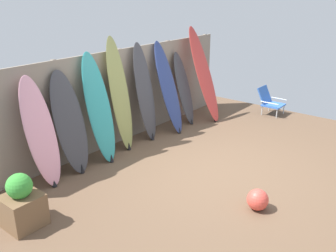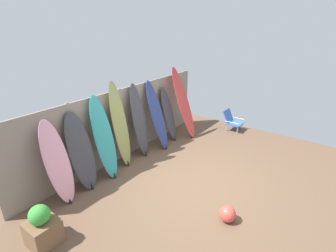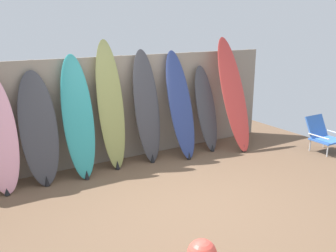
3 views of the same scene
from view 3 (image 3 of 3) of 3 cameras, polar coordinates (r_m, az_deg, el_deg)
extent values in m
plane|color=brown|center=(5.15, 2.95, -11.43)|extent=(7.68, 7.68, 0.00)
cube|color=gray|center=(6.50, -6.91, 2.66)|extent=(6.08, 0.04, 1.80)
cylinder|color=slate|center=(6.11, -19.43, 1.04)|extent=(0.10, 0.10, 1.80)
cylinder|color=slate|center=(6.54, -7.05, 2.73)|extent=(0.10, 0.10, 1.80)
cylinder|color=slate|center=(7.24, 3.39, 4.05)|extent=(0.10, 0.10, 1.80)
cylinder|color=slate|center=(8.13, 11.80, 5.02)|extent=(0.10, 0.10, 1.80)
cone|color=black|center=(5.74, -23.35, -9.17)|extent=(0.08, 0.08, 0.10)
ellipsoid|color=#38383D|center=(5.79, -19.11, -0.34)|extent=(0.55, 0.51, 1.67)
cone|color=black|center=(5.83, -17.98, -7.92)|extent=(0.08, 0.08, 0.16)
ellipsoid|color=teal|center=(5.87, -13.55, 1.36)|extent=(0.51, 0.60, 1.89)
cone|color=black|center=(5.91, -12.27, -7.27)|extent=(0.08, 0.08, 0.14)
ellipsoid|color=olive|center=(6.10, -8.72, 3.12)|extent=(0.47, 0.45, 2.09)
cone|color=black|center=(6.22, -7.71, -5.88)|extent=(0.08, 0.08, 0.14)
ellipsoid|color=#38383D|center=(6.36, -3.24, 2.98)|extent=(0.51, 0.46, 1.91)
cone|color=black|center=(6.46, -2.36, -4.90)|extent=(0.08, 0.08, 0.15)
ellipsoid|color=navy|center=(6.61, 1.89, 3.29)|extent=(0.47, 0.69, 1.87)
cone|color=black|center=(6.61, 3.22, -4.51)|extent=(0.08, 0.08, 0.13)
ellipsoid|color=#38383D|center=(7.03, 5.82, 2.72)|extent=(0.44, 0.56, 1.57)
cone|color=black|center=(7.05, 6.79, -3.34)|extent=(0.08, 0.08, 0.12)
ellipsoid|color=#D13D38|center=(7.13, 9.95, 4.83)|extent=(0.54, 0.85, 2.08)
cone|color=black|center=(7.12, 11.47, -3.29)|extent=(0.08, 0.08, 0.14)
cylinder|color=silver|center=(7.30, 23.12, -3.52)|extent=(0.02, 0.02, 0.22)
cylinder|color=silver|center=(7.51, 20.83, -2.77)|extent=(0.02, 0.02, 0.22)
cylinder|color=silver|center=(7.82, 22.68, -2.24)|extent=(0.02, 0.02, 0.22)
cube|color=blue|center=(7.53, 22.99, -1.95)|extent=(0.48, 0.44, 0.03)
cube|color=blue|center=(7.61, 21.70, -0.11)|extent=(0.46, 0.22, 0.42)
cylinder|color=silver|center=(7.31, 21.97, -1.48)|extent=(0.02, 0.44, 0.02)
cylinder|color=silver|center=(7.69, 24.13, -0.91)|extent=(0.02, 0.44, 0.02)
camera|label=1|loc=(2.45, -106.52, 8.69)|focal=40.00mm
camera|label=2|loc=(2.32, -93.38, 26.57)|focal=28.00mm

